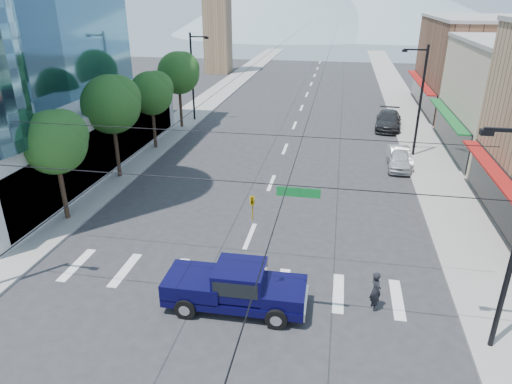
{
  "coord_description": "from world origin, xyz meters",
  "views": [
    {
      "loc": [
        4.43,
        -16.12,
        12.54
      ],
      "look_at": [
        0.46,
        5.41,
        3.0
      ],
      "focal_mm": 32.0,
      "sensor_mm": 36.0,
      "label": 1
    }
  ],
  "objects_px": {
    "pedestrian": "(376,291)",
    "parked_car_far": "(388,120)",
    "parked_car_mid": "(399,156)",
    "parked_car_near": "(399,160)",
    "pickup_truck": "(235,286)"
  },
  "relations": [
    {
      "from": "parked_car_near",
      "to": "parked_car_mid",
      "type": "xyz_separation_m",
      "value": [
        0.08,
        0.84,
        -0.03
      ]
    },
    {
      "from": "pickup_truck",
      "to": "parked_car_mid",
      "type": "bearing_deg",
      "value": 65.45
    },
    {
      "from": "pedestrian",
      "to": "parked_car_mid",
      "type": "bearing_deg",
      "value": -30.54
    },
    {
      "from": "parked_car_near",
      "to": "parked_car_far",
      "type": "relative_size",
      "value": 0.72
    },
    {
      "from": "parked_car_near",
      "to": "parked_car_mid",
      "type": "bearing_deg",
      "value": 87.88
    },
    {
      "from": "pickup_truck",
      "to": "parked_car_far",
      "type": "relative_size",
      "value": 1.04
    },
    {
      "from": "pedestrian",
      "to": "parked_car_near",
      "type": "height_order",
      "value": "pedestrian"
    },
    {
      "from": "pickup_truck",
      "to": "parked_car_near",
      "type": "bearing_deg",
      "value": 64.71
    },
    {
      "from": "pickup_truck",
      "to": "pedestrian",
      "type": "distance_m",
      "value": 6.03
    },
    {
      "from": "parked_car_mid",
      "to": "pedestrian",
      "type": "bearing_deg",
      "value": -102.72
    },
    {
      "from": "parked_car_mid",
      "to": "parked_car_far",
      "type": "height_order",
      "value": "parked_car_far"
    },
    {
      "from": "pedestrian",
      "to": "parked_car_far",
      "type": "xyz_separation_m",
      "value": [
        2.87,
        29.78,
        -0.05
      ]
    },
    {
      "from": "parked_car_near",
      "to": "parked_car_far",
      "type": "xyz_separation_m",
      "value": [
        0.08,
        11.68,
        0.13
      ]
    },
    {
      "from": "parked_car_near",
      "to": "parked_car_far",
      "type": "height_order",
      "value": "parked_car_far"
    },
    {
      "from": "parked_car_far",
      "to": "parked_car_near",
      "type": "bearing_deg",
      "value": -84.43
    }
  ]
}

